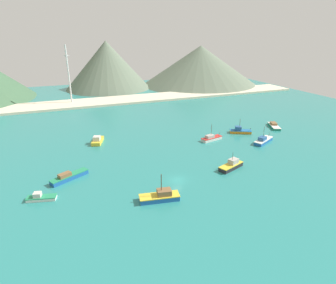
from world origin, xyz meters
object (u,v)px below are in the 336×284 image
fishing_boat_5 (240,131)px  fishing_boat_8 (41,197)px  fishing_boat_4 (211,138)px  fishing_boat_0 (160,196)px  fishing_boat_7 (69,177)px  fishing_boat_2 (97,140)px  fishing_boat_1 (274,126)px  fishing_boat_6 (231,165)px  fishing_boat_3 (263,140)px  radio_tower (69,75)px

fishing_boat_5 → fishing_boat_8: size_ratio=1.23×
fishing_boat_8 → fishing_boat_4: bearing=19.3°
fishing_boat_0 → fishing_boat_7: (-19.62, 18.71, -0.13)m
fishing_boat_2 → fishing_boat_5: 55.36m
fishing_boat_1 → fishing_boat_5: size_ratio=1.13×
fishing_boat_2 → fishing_boat_6: bearing=-46.7°
fishing_boat_2 → fishing_boat_7: bearing=-114.5°
fishing_boat_3 → fishing_boat_8: fishing_boat_3 is taller
fishing_boat_0 → fishing_boat_2: size_ratio=1.18×
fishing_boat_0 → fishing_boat_6: fishing_boat_0 is taller
fishing_boat_4 → fishing_boat_8: 61.43m
fishing_boat_1 → fishing_boat_8: bearing=-165.0°
fishing_boat_7 → fishing_boat_8: 10.67m
fishing_boat_5 → fishing_boat_8: fishing_boat_5 is taller
fishing_boat_2 → radio_tower: (-4.15, 66.45, 15.21)m
fishing_boat_0 → fishing_boat_3: fishing_boat_0 is taller
fishing_boat_6 → fishing_boat_7: 46.09m
fishing_boat_2 → radio_tower: radio_tower is taller
fishing_boat_4 → fishing_boat_8: (-57.98, -20.30, -0.18)m
fishing_boat_7 → fishing_boat_3: bearing=2.6°
fishing_boat_4 → radio_tower: size_ratio=0.28×
fishing_boat_2 → fishing_boat_7: 27.49m
fishing_boat_0 → fishing_boat_7: bearing=136.4°
fishing_boat_4 → fishing_boat_8: size_ratio=1.23×
fishing_boat_1 → fishing_boat_7: bearing=-169.1°
fishing_boat_1 → fishing_boat_7: size_ratio=0.94×
fishing_boat_5 → fishing_boat_7: size_ratio=0.83×
fishing_boat_1 → fishing_boat_8: fishing_boat_8 is taller
fishing_boat_4 → fishing_boat_5: (14.77, 3.03, 0.07)m
fishing_boat_8 → fishing_boat_0: bearing=-21.7°
fishing_boat_1 → fishing_boat_4: 32.81m
fishing_boat_6 → radio_tower: bearing=110.3°
fishing_boat_1 → fishing_boat_5: fishing_boat_5 is taller
fishing_boat_7 → fishing_boat_1: bearing=10.9°
fishing_boat_6 → fishing_boat_7: size_ratio=0.85×
fishing_boat_3 → radio_tower: (-60.18, 88.39, 15.31)m
fishing_boat_7 → fishing_boat_4: bearing=13.4°
fishing_boat_2 → fishing_boat_4: (39.71, -12.87, -0.13)m
fishing_boat_4 → fishing_boat_6: bearing=-105.4°
fishing_boat_2 → fishing_boat_0: bearing=-79.3°
fishing_boat_2 → fishing_boat_4: 41.74m
fishing_boat_6 → radio_tower: size_ratio=0.28×
fishing_boat_1 → fishing_boat_2: 72.81m
fishing_boat_5 → fishing_boat_6: 33.17m
fishing_boat_5 → fishing_boat_3: bearing=-82.7°
radio_tower → fishing_boat_7: bearing=-94.5°
fishing_boat_0 → fishing_boat_4: size_ratio=1.13×
fishing_boat_5 → fishing_boat_8: (-72.75, -23.33, -0.25)m
fishing_boat_4 → fishing_boat_8: bearing=-160.7°
fishing_boat_2 → fishing_boat_6: (33.48, -35.52, 0.02)m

